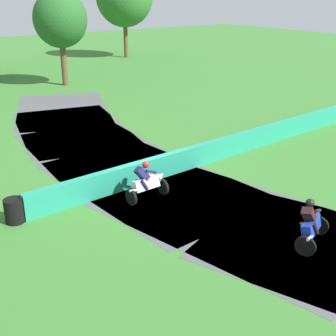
{
  "coord_description": "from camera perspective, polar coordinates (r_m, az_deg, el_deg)",
  "views": [
    {
      "loc": [
        -8.97,
        -13.57,
        7.01
      ],
      "look_at": [
        0.15,
        -1.17,
        0.9
      ],
      "focal_mm": 48.59,
      "sensor_mm": 36.0,
      "label": 1
    }
  ],
  "objects": [
    {
      "name": "ground_plane",
      "position": [
        17.71,
        -2.62,
        -1.69
      ],
      "size": [
        120.0,
        120.0,
        0.0
      ],
      "primitive_type": "plane",
      "color": "#38752D"
    },
    {
      "name": "track_asphalt",
      "position": [
        18.45,
        0.52,
        -0.67
      ],
      "size": [
        11.01,
        34.92,
        0.01
      ],
      "color": "#515156",
      "rests_on": "ground"
    },
    {
      "name": "safety_barrier",
      "position": [
        21.27,
        9.75,
        3.37
      ],
      "size": [
        21.46,
        1.59,
        0.9
      ],
      "primitive_type": "cube",
      "rotation": [
        0.0,
        0.0,
        -1.51
      ],
      "color": "#239375",
      "rests_on": "ground"
    },
    {
      "name": "motorcycle_lead_white",
      "position": [
        16.09,
        -2.61,
        -1.7
      ],
      "size": [
        1.68,
        0.86,
        1.43
      ],
      "color": "black",
      "rests_on": "ground"
    },
    {
      "name": "motorcycle_chase_blue",
      "position": [
        13.94,
        17.57,
        -6.59
      ],
      "size": [
        1.67,
        1.22,
        1.43
      ],
      "color": "black",
      "rests_on": "ground"
    },
    {
      "name": "tire_stack_mid_a",
      "position": [
        15.35,
        -18.74,
        -5.1
      ],
      "size": [
        0.62,
        0.62,
        0.8
      ],
      "color": "black",
      "rests_on": "ground"
    },
    {
      "name": "tree_far_right",
      "position": [
        36.1,
        -13.37,
        17.68
      ],
      "size": [
        3.97,
        3.97,
        6.97
      ],
      "color": "brown",
      "rests_on": "ground"
    }
  ]
}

